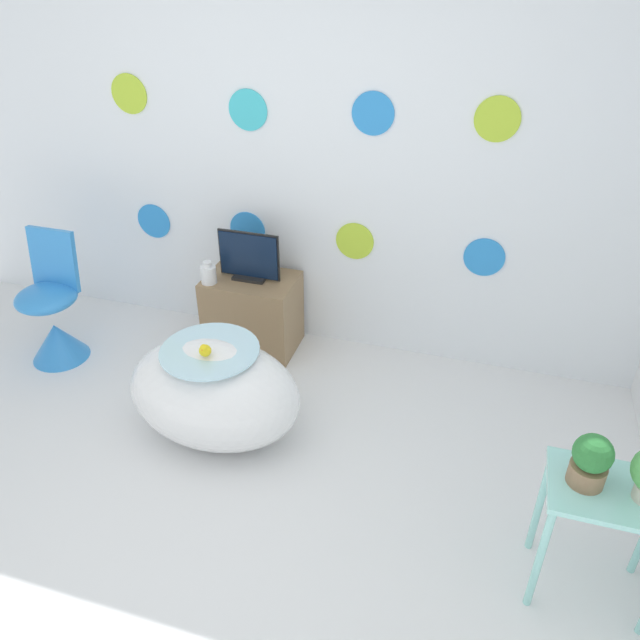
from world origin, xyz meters
TOP-DOWN VIEW (x-y plane):
  - ground_plane at (0.00, 0.00)m, footprint 12.00×12.00m
  - wall_back_dotted at (-0.00, 2.09)m, footprint 5.15×0.05m
  - bathtub at (-0.15, 0.96)m, footprint 0.93×0.62m
  - rubber_duck at (-0.13, 0.89)m, footprint 0.06×0.07m
  - chair at (-1.44, 1.36)m, footprint 0.37×0.37m
  - tv_cabinet at (-0.29, 1.84)m, footprint 0.57×0.39m
  - tv at (-0.29, 1.84)m, footprint 0.40×0.12m
  - vase at (-0.51, 1.72)m, footprint 0.10×0.10m
  - side_table at (1.72, 0.56)m, footprint 0.48×0.34m
  - potted_plant_left at (1.61, 0.57)m, footprint 0.15×0.15m

SIDE VIEW (x-z plane):
  - ground_plane at x=0.00m, z-range 0.00..0.00m
  - tv_cabinet at x=-0.29m, z-range 0.00..0.50m
  - chair at x=-1.44m, z-range -0.14..0.69m
  - bathtub at x=-0.15m, z-range 0.00..0.59m
  - side_table at x=1.72m, z-range 0.17..0.76m
  - vase at x=-0.51m, z-range 0.49..0.64m
  - rubber_duck at x=-0.13m, z-range 0.59..0.66m
  - tv at x=-0.29m, z-range 0.49..0.80m
  - potted_plant_left at x=1.61m, z-range 0.59..0.81m
  - wall_back_dotted at x=0.00m, z-range 0.00..2.60m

